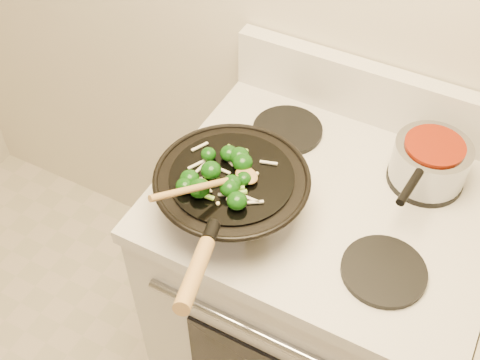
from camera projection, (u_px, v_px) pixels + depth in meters
The scene contains 5 objects.
stove at pixel (313, 296), 1.74m from camera, with size 0.78×0.67×1.08m.
wok at pixel (232, 192), 1.32m from camera, with size 0.34×0.55×0.22m.
stirfry at pixel (221, 175), 1.27m from camera, with size 0.21×0.18×0.04m.
wooden_spoon at pixel (221, 182), 1.23m from camera, with size 0.14×0.24×0.09m.
saucepan at pixel (430, 161), 1.39m from camera, with size 0.18×0.28×0.10m.
Camera 1 is at (0.12, 0.25, 1.98)m, focal length 45.00 mm.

